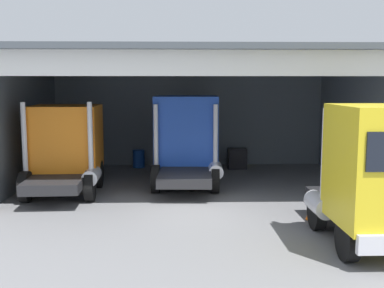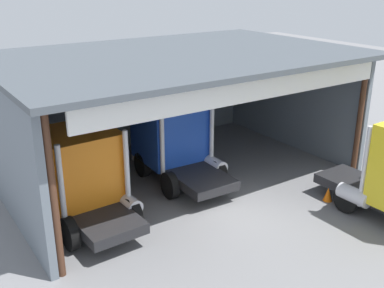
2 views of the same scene
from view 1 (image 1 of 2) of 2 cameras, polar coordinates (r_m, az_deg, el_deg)
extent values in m
plane|color=slate|center=(15.27, 0.33, -8.28)|extent=(80.00, 80.00, 0.00)
cube|color=slate|center=(23.68, -0.39, 3.68)|extent=(13.74, 0.24, 5.18)
cube|color=slate|center=(20.25, -19.96, 2.60)|extent=(0.24, 8.93, 5.18)
cube|color=slate|center=(20.59, 19.40, 2.69)|extent=(0.24, 8.93, 5.18)
cube|color=#474E55|center=(18.81, -0.08, 10.90)|extent=(14.34, 9.71, 0.20)
cube|color=white|center=(14.41, 0.39, 10.18)|extent=(12.37, 0.12, 0.90)
cube|color=orange|center=(18.35, -15.32, 0.68)|extent=(2.65, 2.62, 2.52)
cube|color=black|center=(19.55, -14.62, 2.40)|extent=(2.17, 0.14, 0.76)
cube|color=silver|center=(19.82, -14.44, -2.79)|extent=(2.43, 0.25, 0.44)
cube|color=#232326|center=(16.97, -16.26, -4.44)|extent=(2.03, 3.06, 0.36)
cylinder|color=silver|center=(17.27, -19.97, -0.03)|extent=(0.18, 0.18, 2.96)
cylinder|color=silver|center=(16.77, -12.42, 0.04)|extent=(0.18, 0.18, 2.96)
cylinder|color=silver|center=(17.03, -12.27, -3.86)|extent=(0.61, 1.22, 0.56)
cylinder|color=black|center=(19.31, -18.14, -3.64)|extent=(0.34, 1.11, 1.10)
cylinder|color=black|center=(18.88, -11.50, -3.67)|extent=(0.34, 1.11, 1.10)
cylinder|color=black|center=(17.28, -19.89, -4.99)|extent=(0.34, 1.11, 1.10)
cylinder|color=black|center=(16.80, -12.47, -5.07)|extent=(0.34, 1.11, 1.10)
cube|color=#1E47B7|center=(19.29, -0.67, 1.72)|extent=(2.68, 2.67, 2.85)
cube|color=black|center=(20.54, -0.57, 3.46)|extent=(2.18, 0.15, 0.86)
cube|color=silver|center=(20.81, -0.56, -2.10)|extent=(2.45, 0.26, 0.44)
cube|color=#232326|center=(17.58, -0.82, -3.77)|extent=(2.08, 3.62, 0.36)
cylinder|color=silver|center=(17.96, -4.47, 0.41)|extent=(0.18, 0.18, 2.82)
cylinder|color=silver|center=(17.90, 2.92, 0.40)|extent=(0.18, 0.18, 2.82)
cylinder|color=silver|center=(17.85, 2.92, -3.22)|extent=(0.61, 1.22, 0.56)
cylinder|color=black|center=(20.09, -3.86, -2.90)|extent=(0.35, 1.09, 1.08)
cylinder|color=black|center=(20.03, 2.63, -2.92)|extent=(0.35, 1.09, 1.08)
cylinder|color=black|center=(17.68, -4.51, -4.33)|extent=(0.35, 1.09, 1.08)
cylinder|color=black|center=(17.62, 2.88, -4.36)|extent=(0.35, 1.09, 1.08)
cube|color=#232326|center=(14.06, 19.22, -7.18)|extent=(1.79, 3.48, 0.36)
cylinder|color=silver|center=(12.90, 16.01, -2.36)|extent=(0.18, 0.18, 2.99)
cylinder|color=silver|center=(13.41, 15.46, -7.20)|extent=(0.57, 1.20, 0.56)
cylinder|color=black|center=(11.63, 18.69, -11.15)|extent=(0.31, 1.02, 1.02)
cylinder|color=black|center=(13.77, 15.17, -8.10)|extent=(0.31, 1.02, 1.02)
cylinder|color=#194CB2|center=(23.21, -6.59, -1.81)|extent=(0.58, 0.58, 0.86)
cube|color=black|center=(22.77, 5.61, -1.80)|extent=(0.90, 0.60, 1.00)
cone|color=orange|center=(14.76, 14.57, -7.96)|extent=(0.36, 0.36, 0.56)
camera|label=2|loc=(10.73, -75.42, 25.23)|focal=43.17mm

